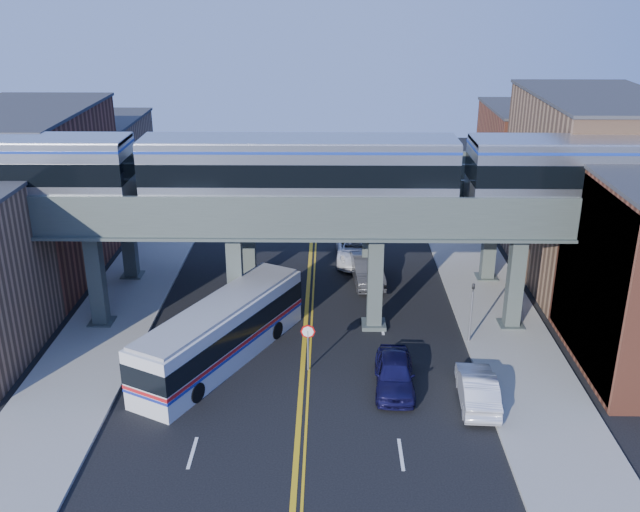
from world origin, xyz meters
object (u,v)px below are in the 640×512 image
at_px(stop_sign, 308,340).
at_px(car_lane_d, 334,212).
at_px(car_lane_a, 394,373).
at_px(transit_bus, 222,333).
at_px(car_lane_b, 367,270).
at_px(car_lane_c, 356,250).
at_px(transit_train, 299,169).
at_px(car_parked_curb, 477,388).
at_px(traffic_signal, 472,306).

height_order(stop_sign, car_lane_d, stop_sign).
bearing_deg(car_lane_d, car_lane_a, -89.25).
distance_m(transit_bus, car_lane_d, 23.73).
bearing_deg(transit_bus, car_lane_b, -10.39).
height_order(stop_sign, transit_bus, transit_bus).
bearing_deg(car_lane_c, car_lane_d, 99.58).
bearing_deg(transit_bus, transit_train, -17.42).
distance_m(transit_train, car_lane_b, 11.56).
height_order(car_lane_b, car_parked_curb, car_lane_b).
distance_m(car_lane_a, car_lane_b, 13.17).
height_order(car_lane_c, car_lane_d, car_lane_d).
height_order(traffic_signal, car_lane_b, traffic_signal).
xyz_separation_m(traffic_signal, car_lane_b, (-5.27, 8.50, -1.43)).
bearing_deg(car_lane_c, transit_bus, -118.10).
xyz_separation_m(transit_bus, car_lane_d, (6.09, 22.93, -0.73)).
height_order(car_lane_a, car_lane_d, car_lane_d).
relative_size(traffic_signal, car_lane_b, 0.77).
bearing_deg(car_parked_curb, car_lane_c, -70.70).
distance_m(transit_bus, car_lane_c, 16.24).
xyz_separation_m(stop_sign, car_lane_b, (3.63, 11.50, -0.88)).
xyz_separation_m(transit_bus, car_lane_a, (8.92, -2.65, -0.80)).
relative_size(car_lane_b, car_lane_c, 0.88).
relative_size(stop_sign, car_lane_d, 0.43).
height_order(traffic_signal, car_parked_curb, traffic_signal).
bearing_deg(car_lane_c, stop_sign, -101.29).
distance_m(transit_train, car_parked_curb, 14.67).
bearing_deg(transit_train, car_lane_a, -53.59).
xyz_separation_m(transit_train, car_parked_curb, (8.77, -7.94, -8.68)).
bearing_deg(car_lane_d, car_parked_curb, -81.57).
height_order(traffic_signal, car_lane_c, traffic_signal).
distance_m(stop_sign, traffic_signal, 9.41).
relative_size(car_lane_d, car_parked_curb, 1.28).
height_order(transit_bus, car_lane_d, transit_bus).
bearing_deg(car_lane_b, transit_bus, -132.83).
xyz_separation_m(stop_sign, transit_bus, (-4.59, 0.99, -0.14)).
bearing_deg(stop_sign, car_lane_a, -20.91).
bearing_deg(car_parked_curb, transit_bus, -13.70).
relative_size(car_lane_b, car_parked_curb, 1.11).
relative_size(transit_train, car_lane_a, 10.84).
distance_m(transit_train, traffic_signal, 12.05).
bearing_deg(transit_bus, stop_sign, -74.59).
height_order(stop_sign, car_lane_b, stop_sign).
distance_m(traffic_signal, car_parked_curb, 6.17).
xyz_separation_m(car_lane_c, car_parked_curb, (5.21, -18.27, -0.05)).
bearing_deg(transit_train, stop_sign, -83.46).
bearing_deg(stop_sign, car_lane_b, 72.50).
distance_m(car_lane_c, car_parked_curb, 19.00).
xyz_separation_m(transit_train, car_lane_b, (4.20, 6.50, -8.59)).
xyz_separation_m(stop_sign, traffic_signal, (8.90, 3.00, 0.54)).
xyz_separation_m(transit_train, car_lane_c, (3.56, 10.34, -8.63)).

